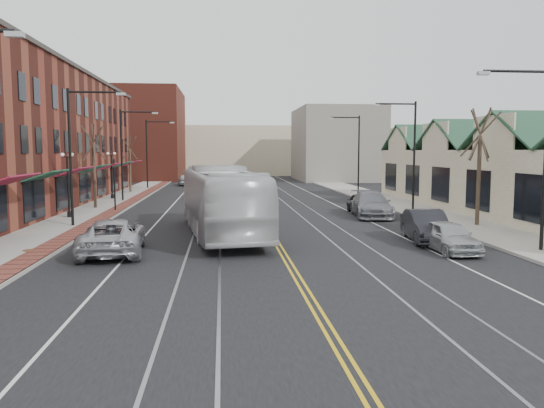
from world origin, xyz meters
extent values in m
plane|color=black|center=(0.00, 0.00, 0.00)|extent=(160.00, 160.00, 0.00)
cube|color=gray|center=(-12.00, 20.00, 0.07)|extent=(4.00, 120.00, 0.15)
cube|color=gray|center=(12.00, 20.00, 0.07)|extent=(4.00, 120.00, 0.15)
cube|color=maroon|center=(-19.00, 27.00, 5.50)|extent=(10.00, 50.00, 11.00)
cube|color=#B9AB8F|center=(18.00, 20.00, 2.30)|extent=(8.00, 36.00, 4.60)
cube|color=maroon|center=(-16.00, 70.00, 7.00)|extent=(14.00, 18.00, 14.00)
cube|color=#B9AB8F|center=(0.00, 85.00, 4.50)|extent=(22.00, 14.00, 9.00)
cube|color=slate|center=(15.00, 65.00, 5.50)|extent=(12.00, 16.00, 11.00)
cube|color=#999999|center=(-8.50, 0.00, 7.85)|extent=(0.50, 0.25, 0.15)
cylinder|color=black|center=(-11.50, 16.00, 4.15)|extent=(0.16, 0.16, 8.00)
cylinder|color=black|center=(-10.00, 16.00, 7.95)|extent=(3.00, 0.12, 0.12)
cube|color=#999999|center=(-8.50, 16.00, 7.85)|extent=(0.50, 0.25, 0.15)
cylinder|color=black|center=(-11.50, 32.00, 4.15)|extent=(0.16, 0.16, 8.00)
cylinder|color=black|center=(-10.00, 32.00, 7.95)|extent=(3.00, 0.12, 0.12)
cube|color=#999999|center=(-8.50, 32.00, 7.85)|extent=(0.50, 0.25, 0.15)
cylinder|color=black|center=(-11.50, 48.00, 4.15)|extent=(0.16, 0.16, 8.00)
cylinder|color=black|center=(-10.00, 48.00, 7.95)|extent=(3.00, 0.12, 0.12)
cube|color=#999999|center=(-8.50, 48.00, 7.85)|extent=(0.50, 0.25, 0.15)
cylinder|color=black|center=(10.00, 6.00, 7.95)|extent=(3.00, 0.12, 0.12)
cube|color=#999999|center=(8.50, 6.00, 7.85)|extent=(0.50, 0.25, 0.15)
cylinder|color=black|center=(11.50, 22.00, 4.15)|extent=(0.16, 0.16, 8.00)
cylinder|color=black|center=(10.00, 22.00, 7.95)|extent=(3.00, 0.12, 0.12)
cube|color=#999999|center=(8.50, 22.00, 7.85)|extent=(0.50, 0.25, 0.15)
cylinder|color=black|center=(11.50, 38.00, 4.15)|extent=(0.16, 0.16, 8.00)
cylinder|color=black|center=(10.00, 38.00, 7.95)|extent=(3.00, 0.12, 0.12)
cube|color=#999999|center=(8.50, 38.00, 7.85)|extent=(0.50, 0.25, 0.15)
cylinder|color=black|center=(-12.80, 20.00, 0.35)|extent=(0.28, 0.28, 0.40)
cylinder|color=black|center=(-12.80, 20.00, 2.15)|extent=(0.14, 0.14, 4.00)
cube|color=black|center=(-12.80, 20.00, 4.15)|extent=(0.60, 0.06, 0.06)
sphere|color=white|center=(-13.10, 20.00, 4.30)|extent=(0.24, 0.24, 0.24)
sphere|color=white|center=(-12.50, 20.00, 4.30)|extent=(0.24, 0.24, 0.24)
cylinder|color=black|center=(-12.80, 34.00, 0.35)|extent=(0.28, 0.28, 0.40)
cylinder|color=black|center=(-12.80, 34.00, 2.15)|extent=(0.14, 0.14, 4.00)
cube|color=black|center=(-12.80, 34.00, 4.15)|extent=(0.60, 0.06, 0.06)
sphere|color=white|center=(-13.10, 34.00, 4.30)|extent=(0.24, 0.24, 0.24)
sphere|color=white|center=(-12.50, 34.00, 4.30)|extent=(0.24, 0.24, 0.24)
cylinder|color=#382B21|center=(-12.50, 26.00, 2.60)|extent=(0.24, 0.24, 4.90)
cylinder|color=#382B21|center=(-12.50, 26.00, 5.15)|extent=(0.58, 1.37, 2.90)
cylinder|color=#382B21|center=(-12.50, 26.00, 5.15)|extent=(1.60, 0.66, 2.78)
cylinder|color=#382B21|center=(-12.50, 26.00, 5.15)|extent=(0.53, 1.23, 2.96)
cylinder|color=#382B21|center=(-12.50, 26.00, 5.15)|extent=(1.69, 1.03, 2.64)
cylinder|color=#382B21|center=(-12.50, 26.00, 5.15)|extent=(1.78, 1.29, 2.48)
cylinder|color=#382B21|center=(-12.50, 42.00, 2.42)|extent=(0.24, 0.24, 4.55)
cylinder|color=#382B21|center=(-12.50, 42.00, 4.80)|extent=(0.55, 1.28, 2.69)
cylinder|color=#382B21|center=(-12.50, 42.00, 4.80)|extent=(1.49, 0.62, 2.58)
cylinder|color=#382B21|center=(-12.50, 42.00, 4.80)|extent=(0.50, 1.15, 2.75)
cylinder|color=#382B21|center=(-12.50, 42.00, 4.80)|extent=(1.57, 0.97, 2.45)
cylinder|color=#382B21|center=(-12.50, 42.00, 4.80)|extent=(1.66, 1.20, 2.30)
cylinder|color=#382B21|center=(12.50, 14.00, 2.78)|extent=(0.24, 0.24, 5.25)
cylinder|color=#382B21|center=(12.50, 14.00, 5.50)|extent=(0.61, 1.46, 3.10)
cylinder|color=#382B21|center=(12.50, 14.00, 5.50)|extent=(1.70, 0.70, 2.97)
cylinder|color=#382B21|center=(12.50, 14.00, 5.50)|extent=(0.56, 1.31, 3.17)
cylinder|color=#382B21|center=(12.50, 14.00, 5.50)|extent=(1.80, 1.10, 2.82)
cylinder|color=#382B21|center=(12.50, 14.00, 5.50)|extent=(1.90, 1.37, 2.65)
cylinder|color=#592D19|center=(-11.20, 8.00, 0.16)|extent=(0.60, 0.60, 0.02)
cylinder|color=black|center=(-10.60, 24.00, 1.75)|extent=(0.12, 0.12, 3.20)
imported|color=black|center=(-10.60, 24.00, 3.50)|extent=(0.18, 0.15, 0.90)
imported|color=silver|center=(-2.70, 12.39, 1.86)|extent=(4.88, 13.65, 3.72)
imported|color=#AAABB1|center=(-7.50, 7.62, 0.79)|extent=(3.16, 5.89, 1.57)
imported|color=#A5A8AC|center=(7.50, 6.64, 0.70)|extent=(1.74, 4.17, 1.41)
imported|color=black|center=(7.50, 9.32, 0.80)|extent=(2.34, 5.01, 1.59)
imported|color=slate|center=(7.55, 19.35, 0.86)|extent=(3.12, 6.18, 1.72)
imported|color=black|center=(7.50, 21.22, 0.74)|extent=(1.82, 4.38, 1.48)
imported|color=black|center=(-2.34, 43.79, 0.82)|extent=(2.12, 5.07, 1.63)
imported|color=slate|center=(1.34, 34.82, 0.72)|extent=(2.23, 5.06, 1.44)
imported|color=#A7A9AE|center=(-7.44, 53.71, 0.77)|extent=(2.38, 4.73, 1.55)
camera|label=1|loc=(-2.66, -16.09, 4.57)|focal=35.00mm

